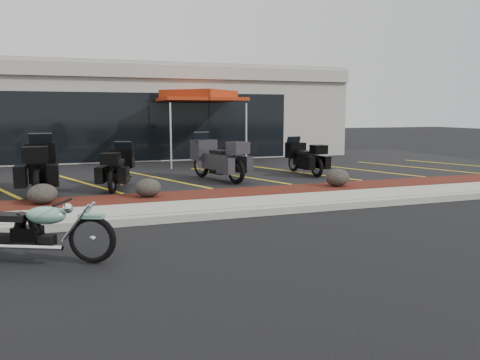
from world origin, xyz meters
name	(u,v)px	position (x,y,z in m)	size (l,w,h in m)	color
ground	(218,230)	(0.00, 0.00, 0.00)	(90.00, 90.00, 0.00)	black
curb	(205,215)	(0.00, 0.90, 0.07)	(24.00, 0.25, 0.15)	gray
sidewalk	(197,208)	(0.00, 1.60, 0.07)	(24.00, 1.20, 0.15)	gray
mulch_bed	(184,198)	(0.00, 2.80, 0.08)	(24.00, 1.20, 0.16)	#3B120D
upper_lot	(150,171)	(0.00, 8.20, 0.07)	(26.00, 9.60, 0.15)	black
dealership_building	(129,113)	(0.00, 14.47, 2.01)	(18.00, 8.16, 4.00)	gray
boulder_left	(42,194)	(-3.04, 2.70, 0.38)	(0.61, 0.51, 0.43)	black
boulder_mid	(148,188)	(-0.83, 2.83, 0.37)	(0.59, 0.49, 0.42)	black
boulder_right	(337,177)	(4.05, 2.78, 0.39)	(0.64, 0.54, 0.46)	black
hero_cruiser	(92,232)	(-2.16, -1.21, 0.45)	(2.53, 0.64, 0.89)	#6BA78B
touring_black_front	(42,161)	(-3.18, 5.03, 0.85)	(2.42, 0.92, 1.41)	black
touring_black_mid	(124,163)	(-1.16, 5.00, 0.73)	(1.99, 0.76, 1.16)	black
touring_grey	(201,155)	(1.14, 5.62, 0.83)	(2.32, 0.89, 1.35)	#2C2B30
touring_black_rear	(294,154)	(4.29, 5.91, 0.72)	(1.97, 0.75, 1.15)	black
traffic_cone	(117,164)	(-1.14, 7.77, 0.40)	(0.36, 0.36, 0.50)	#DA4707
popup_canopy	(199,97)	(2.04, 9.33, 2.61)	(3.65, 3.65, 2.71)	silver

